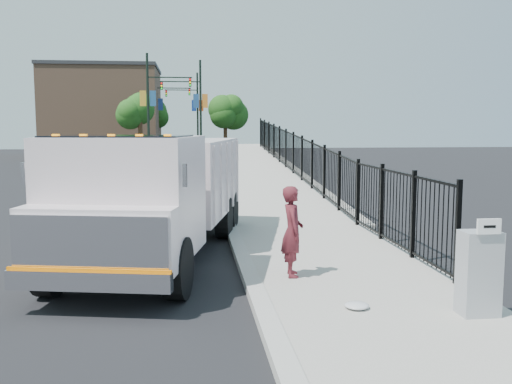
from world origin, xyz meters
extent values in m
plane|color=black|center=(0.00, 0.00, 0.00)|extent=(120.00, 120.00, 0.00)
cube|color=#9E998E|center=(1.93, -2.00, 0.06)|extent=(3.55, 12.00, 0.12)
cube|color=#ADAAA3|center=(0.00, -2.00, 0.08)|extent=(0.30, 12.00, 0.16)
cube|color=#9E998E|center=(2.12, 16.00, 0.00)|extent=(3.95, 24.06, 3.19)
cube|color=black|center=(3.55, 12.00, 0.90)|extent=(0.10, 28.00, 1.80)
cube|color=black|center=(-1.74, 1.36, 0.58)|extent=(2.53, 7.26, 0.23)
cube|color=silver|center=(-2.24, -1.02, 1.64)|extent=(2.92, 2.79, 2.12)
cube|color=silver|center=(-2.52, -2.32, 1.11)|extent=(2.59, 1.24, 1.06)
cube|color=silver|center=(-2.60, -2.70, 1.11)|extent=(2.40, 0.59, 0.90)
cube|color=silver|center=(-2.62, -2.78, 0.58)|extent=(2.52, 0.71, 0.30)
cube|color=orange|center=(-2.62, -2.78, 0.74)|extent=(2.50, 0.58, 0.06)
cube|color=black|center=(-2.30, -1.28, 2.28)|extent=(2.56, 1.83, 0.90)
cube|color=silver|center=(-1.45, 2.71, 1.64)|extent=(3.41, 4.87, 1.80)
cube|color=silver|center=(-3.76, -1.78, 2.12)|extent=(0.08, 0.08, 0.37)
cube|color=silver|center=(-1.17, -2.33, 2.12)|extent=(0.08, 0.08, 0.37)
cube|color=orange|center=(-3.31, -1.45, 2.72)|extent=(0.12, 0.10, 0.06)
cube|color=orange|center=(-2.84, -1.54, 2.72)|extent=(0.12, 0.10, 0.06)
cube|color=orange|center=(-2.37, -1.64, 2.72)|extent=(0.12, 0.10, 0.06)
cube|color=orange|center=(-1.91, -1.74, 2.72)|extent=(0.12, 0.10, 0.06)
cube|color=orange|center=(-1.44, -1.84, 2.72)|extent=(0.12, 0.10, 0.06)
cylinder|color=black|center=(-3.48, -1.52, 0.53)|extent=(0.55, 1.11, 1.06)
cylinder|color=black|center=(-1.31, -1.98, 0.53)|extent=(0.55, 1.11, 1.06)
cylinder|color=black|center=(-2.41, 3.56, 0.53)|extent=(0.55, 1.11, 1.06)
cylinder|color=black|center=(-0.23, 3.10, 0.53)|extent=(0.55, 1.11, 1.06)
cylinder|color=black|center=(-2.17, 4.70, 0.53)|extent=(0.55, 1.11, 1.06)
cylinder|color=black|center=(0.01, 4.24, 0.53)|extent=(0.55, 1.11, 1.06)
imported|color=#5A1C23|center=(0.77, -1.15, 0.96)|extent=(0.43, 0.63, 1.68)
cube|color=gray|center=(3.10, -3.61, 0.75)|extent=(0.55, 0.40, 1.25)
cube|color=white|center=(3.10, -3.83, 1.48)|extent=(0.35, 0.04, 0.22)
ellipsoid|color=silver|center=(1.42, -3.13, 0.17)|extent=(0.38, 0.38, 0.09)
cylinder|color=black|center=(-4.04, 30.78, 4.00)|extent=(0.18, 0.18, 8.00)
cube|color=black|center=(-2.44, 30.78, 6.30)|extent=(3.20, 0.08, 0.08)
cube|color=black|center=(-1.00, 30.78, 5.95)|extent=(0.18, 0.22, 0.60)
cube|color=#20507B|center=(-3.69, 30.78, 4.80)|extent=(0.45, 0.04, 1.10)
cube|color=gold|center=(-4.39, 30.78, 4.80)|extent=(0.45, 0.04, 1.10)
cylinder|color=black|center=(-0.18, 34.80, 4.00)|extent=(0.18, 0.18, 8.00)
cube|color=black|center=(-1.78, 34.80, 6.30)|extent=(3.20, 0.08, 0.08)
cube|color=black|center=(-3.22, 34.80, 5.95)|extent=(0.18, 0.22, 0.60)
cube|color=orange|center=(0.17, 34.80, 4.80)|extent=(0.45, 0.04, 1.10)
cube|color=navy|center=(-0.53, 34.80, 4.80)|extent=(0.45, 0.04, 1.10)
cylinder|color=black|center=(-4.08, 42.90, 4.00)|extent=(0.18, 0.18, 8.00)
cube|color=black|center=(-2.48, 42.90, 6.30)|extent=(3.20, 0.08, 0.08)
cube|color=black|center=(-1.04, 42.90, 5.95)|extent=(0.18, 0.22, 0.60)
cube|color=#294694|center=(-3.73, 42.90, 4.80)|extent=(0.45, 0.04, 1.10)
cube|color=#C2620A|center=(-4.43, 42.90, 4.80)|extent=(0.45, 0.04, 1.10)
cylinder|color=black|center=(-0.26, 45.81, 4.00)|extent=(0.18, 0.18, 8.00)
cube|color=black|center=(-1.86, 45.81, 6.30)|extent=(3.20, 0.08, 0.08)
cube|color=black|center=(-3.30, 45.81, 5.95)|extent=(0.18, 0.22, 0.60)
cube|color=#CC4612|center=(0.09, 45.81, 4.80)|extent=(0.45, 0.04, 1.10)
cube|color=#173A98|center=(-0.61, 45.81, 4.80)|extent=(0.45, 0.04, 1.10)
cylinder|color=#382314|center=(-4.94, 34.53, 1.60)|extent=(0.36, 0.36, 3.20)
sphere|color=#194714|center=(-4.94, 34.53, 4.00)|extent=(2.50, 2.50, 2.50)
cylinder|color=#382314|center=(2.19, 41.41, 1.60)|extent=(0.36, 0.36, 3.20)
sphere|color=#194714|center=(2.19, 41.41, 4.00)|extent=(2.57, 2.57, 2.57)
cylinder|color=#382314|center=(-4.55, 46.23, 1.60)|extent=(0.36, 0.36, 3.20)
sphere|color=#194714|center=(-4.55, 46.23, 4.00)|extent=(2.56, 2.56, 2.56)
cube|color=#8C664C|center=(-9.00, 44.00, 4.00)|extent=(10.00, 10.00, 8.00)
camera|label=1|loc=(-1.08, -11.32, 2.90)|focal=40.00mm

